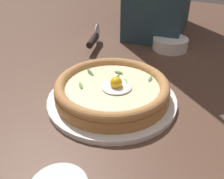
% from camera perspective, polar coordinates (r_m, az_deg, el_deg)
% --- Properties ---
extents(ground_plane, '(2.40, 2.40, 0.03)m').
position_cam_1_polar(ground_plane, '(0.57, -1.13, -6.62)').
color(ground_plane, brown).
rests_on(ground_plane, ground).
extents(pizza_plate, '(0.30, 0.30, 0.01)m').
position_cam_1_polar(pizza_plate, '(0.59, -0.00, -2.13)').
color(pizza_plate, white).
rests_on(pizza_plate, ground).
extents(pizza, '(0.27, 0.27, 0.06)m').
position_cam_1_polar(pizza, '(0.58, 0.01, 0.21)').
color(pizza, '#B77D42').
rests_on(pizza, pizza_plate).
extents(side_bowl, '(0.12, 0.12, 0.04)m').
position_cam_1_polar(side_bowl, '(0.89, 13.12, 10.13)').
color(side_bowl, white).
rests_on(side_bowl, ground).
extents(pizza_cutter, '(0.14, 0.06, 0.07)m').
position_cam_1_polar(pizza_cutter, '(0.87, -4.13, 11.49)').
color(pizza_cutter, silver).
rests_on(pizza_cutter, ground).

